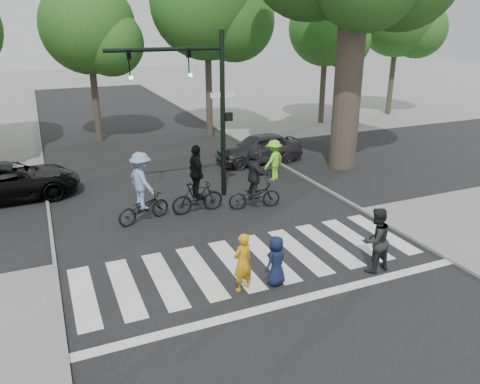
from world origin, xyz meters
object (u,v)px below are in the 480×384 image
object	(u,v)px
cyclist_mid	(197,186)
cyclist_right	(255,180)
traffic_signal	(200,93)
car_grey	(259,148)
pedestrian_adult	(376,240)
car_suv	(9,181)
cyclist_left	(142,192)
pedestrian_child	(276,261)
pedestrian_woman	(243,262)

from	to	relation	value
cyclist_mid	cyclist_right	distance (m)	2.02
traffic_signal	cyclist_right	world-z (taller)	traffic_signal
cyclist_right	car_grey	distance (m)	5.70
pedestrian_adult	car_suv	size ratio (longest dim) A/B	0.36
cyclist_left	cyclist_mid	xyz separation A→B (m)	(1.88, 0.02, -0.04)
traffic_signal	pedestrian_child	distance (m)	7.29
traffic_signal	cyclist_mid	world-z (taller)	traffic_signal
pedestrian_woman	car_suv	size ratio (longest dim) A/B	0.31
cyclist_left	car_grey	xyz separation A→B (m)	(6.44, 4.67, -0.34)
pedestrian_child	pedestrian_adult	distance (m)	2.74
car_suv	car_grey	distance (m)	10.57
traffic_signal	car_suv	size ratio (longest dim) A/B	1.21
pedestrian_child	cyclist_left	xyz separation A→B (m)	(-2.20, 5.23, 0.37)
cyclist_left	cyclist_right	size ratio (longest dim) A/B	1.00
pedestrian_adult	pedestrian_woman	bearing A→B (deg)	-13.83
cyclist_right	car_suv	size ratio (longest dim) A/B	0.48
pedestrian_woman	car_grey	world-z (taller)	pedestrian_woman
pedestrian_child	cyclist_right	xyz separation A→B (m)	(1.66, 4.84, 0.40)
pedestrian_adult	car_grey	bearing A→B (deg)	-104.45
pedestrian_child	car_grey	distance (m)	10.78
pedestrian_woman	cyclist_mid	bearing A→B (deg)	-112.30
pedestrian_woman	cyclist_mid	world-z (taller)	cyclist_mid
pedestrian_woman	car_grey	xyz separation A→B (m)	(5.13, 9.82, -0.07)
traffic_signal	pedestrian_woman	bearing A→B (deg)	-100.39
cyclist_right	car_grey	size ratio (longest dim) A/B	0.58
car_grey	cyclist_mid	bearing A→B (deg)	-45.69
cyclist_right	pedestrian_child	bearing A→B (deg)	-108.92
traffic_signal	car_grey	world-z (taller)	traffic_signal
pedestrian_child	cyclist_left	size ratio (longest dim) A/B	0.55
cyclist_right	car_grey	bearing A→B (deg)	62.91
car_suv	cyclist_right	bearing A→B (deg)	-121.67
car_grey	traffic_signal	bearing A→B (deg)	-50.60
cyclist_mid	cyclist_right	world-z (taller)	cyclist_mid
cyclist_mid	car_suv	xyz separation A→B (m)	(-5.99, 4.01, -0.30)
pedestrian_adult	cyclist_left	size ratio (longest dim) A/B	0.75
cyclist_left	car_suv	world-z (taller)	cyclist_left
pedestrian_woman	car_suv	bearing A→B (deg)	-75.56
cyclist_mid	cyclist_right	size ratio (longest dim) A/B	1.02
pedestrian_woman	cyclist_right	size ratio (longest dim) A/B	0.65
pedestrian_adult	cyclist_mid	distance (m)	6.43
pedestrian_adult	cyclist_left	xyz separation A→B (m)	(-4.89, 5.65, 0.13)
pedestrian_adult	cyclist_right	bearing A→B (deg)	-84.73
cyclist_right	cyclist_left	bearing A→B (deg)	174.28
traffic_signal	pedestrian_woman	size ratio (longest dim) A/B	3.92
cyclist_left	pedestrian_child	bearing A→B (deg)	-67.22
pedestrian_woman	cyclist_mid	distance (m)	5.21
cyclist_mid	car_suv	size ratio (longest dim) A/B	0.49
pedestrian_woman	cyclist_right	world-z (taller)	cyclist_right
pedestrian_child	pedestrian_adult	bearing A→B (deg)	149.62
traffic_signal	car_suv	distance (m)	7.84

